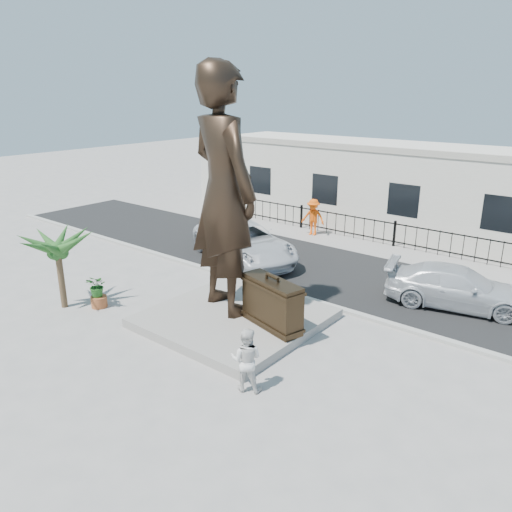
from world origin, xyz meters
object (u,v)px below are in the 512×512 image
(suitcase, at_px, (272,304))
(car_white, at_px, (244,242))
(tourist, at_px, (246,360))
(statue, at_px, (224,192))

(suitcase, distance_m, car_white, 7.33)
(suitcase, height_order, tourist, suitcase)
(suitcase, bearing_deg, tourist, -50.49)
(tourist, distance_m, car_white, 10.27)
(suitcase, xyz_separation_m, car_white, (-5.36, 4.98, -0.22))
(statue, relative_size, car_white, 1.31)
(statue, bearing_deg, car_white, -39.64)
(statue, height_order, car_white, statue)
(tourist, height_order, car_white, tourist)
(statue, xyz_separation_m, suitcase, (2.13, -0.21, -3.20))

